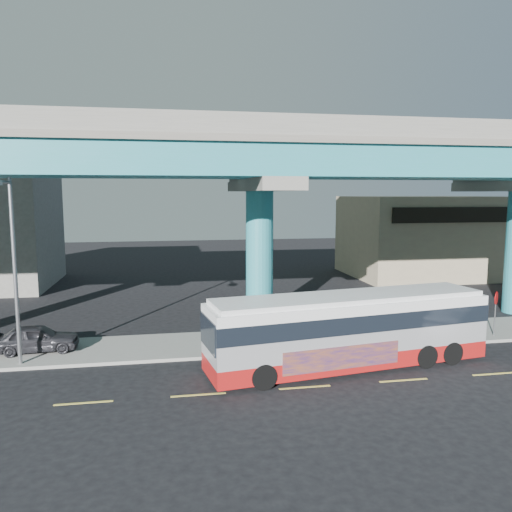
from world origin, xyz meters
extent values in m
plane|color=black|center=(0.00, 0.00, 0.00)|extent=(120.00, 120.00, 0.00)
cube|color=gray|center=(0.00, 5.50, 0.07)|extent=(70.00, 4.00, 0.15)
cube|color=#D8C64C|center=(-8.00, -0.30, 0.01)|extent=(2.00, 0.12, 0.01)
cube|color=#D8C64C|center=(-4.00, -0.30, 0.01)|extent=(2.00, 0.12, 0.01)
cube|color=#D8C64C|center=(0.00, -0.30, 0.01)|extent=(2.00, 0.12, 0.01)
cube|color=#D8C64C|center=(4.00, -0.30, 0.01)|extent=(2.00, 0.12, 0.01)
cube|color=#D8C64C|center=(8.00, -0.30, 0.01)|extent=(2.00, 0.12, 0.01)
cylinder|color=teal|center=(0.00, 9.00, 3.70)|extent=(1.50, 1.50, 7.40)
cube|color=gray|center=(0.00, 9.00, 7.70)|extent=(2.00, 12.00, 0.60)
cube|color=gray|center=(0.00, 12.50, 8.60)|extent=(1.80, 5.00, 1.20)
cube|color=gray|center=(16.00, 12.50, 8.60)|extent=(1.80, 5.00, 1.20)
cube|color=teal|center=(0.00, 5.50, 8.70)|extent=(52.00, 5.00, 1.40)
cube|color=gray|center=(0.00, 5.50, 9.55)|extent=(52.00, 5.40, 0.30)
cube|color=gray|center=(0.00, 3.00, 10.10)|extent=(52.00, 0.25, 0.80)
cube|color=gray|center=(0.00, 8.00, 10.10)|extent=(52.00, 0.25, 0.80)
cube|color=teal|center=(0.00, 12.50, 9.90)|extent=(52.00, 5.00, 1.40)
cube|color=gray|center=(0.00, 12.50, 10.75)|extent=(52.00, 5.40, 0.30)
cube|color=gray|center=(0.00, 10.00, 11.30)|extent=(52.00, 0.25, 0.80)
cube|color=gray|center=(0.00, 15.00, 11.30)|extent=(52.00, 0.25, 0.80)
cube|color=tan|center=(18.00, 23.00, 3.50)|extent=(14.00, 10.00, 7.00)
cube|color=black|center=(18.00, 17.90, 5.60)|extent=(12.00, 0.25, 1.20)
cube|color=maroon|center=(2.42, 1.55, 0.55)|extent=(12.28, 4.33, 0.70)
cube|color=#A5A5AA|center=(2.42, 1.55, 1.65)|extent=(12.28, 4.33, 1.50)
cube|color=black|center=(2.42, 1.55, 2.16)|extent=(12.34, 4.39, 0.70)
cube|color=silver|center=(2.42, 1.55, 2.71)|extent=(12.28, 4.33, 0.40)
cube|color=silver|center=(2.42, 1.55, 3.01)|extent=(11.84, 4.03, 0.20)
cube|color=black|center=(8.38, 2.45, 2.00)|extent=(0.41, 2.29, 1.20)
cube|color=black|center=(-3.55, 0.64, 2.00)|extent=(0.41, 2.29, 1.20)
cube|color=navy|center=(1.62, 0.11, 0.92)|extent=(4.96, 0.80, 0.90)
cylinder|color=black|center=(-1.57, -0.22, 0.50)|extent=(1.04, 0.45, 1.00)
cylinder|color=black|center=(-1.92, 2.06, 0.50)|extent=(1.04, 0.45, 1.00)
cylinder|color=black|center=(5.56, 0.86, 0.50)|extent=(1.04, 0.45, 1.00)
cylinder|color=black|center=(5.22, 3.14, 0.50)|extent=(1.04, 0.45, 1.00)
cylinder|color=black|center=(6.85, 1.06, 0.50)|extent=(1.04, 0.45, 1.00)
cylinder|color=black|center=(6.51, 3.34, 0.50)|extent=(1.04, 0.45, 1.00)
imported|color=#2E2E33|center=(-10.91, 5.58, 0.77)|extent=(1.92, 3.83, 1.24)
cylinder|color=gray|center=(-11.20, 4.00, 4.04)|extent=(0.16, 0.16, 7.78)
cylinder|color=gray|center=(-11.20, 2.95, 7.71)|extent=(0.12, 2.10, 0.12)
cylinder|color=gray|center=(11.14, 4.20, 1.14)|extent=(0.06, 0.06, 1.98)
cylinder|color=#B20A0A|center=(11.14, 4.17, 2.08)|extent=(0.52, 0.48, 0.68)
camera|label=1|loc=(-5.02, -17.73, 7.28)|focal=35.00mm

